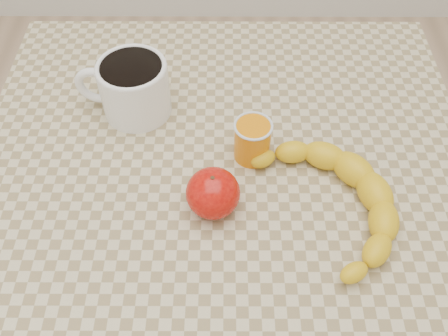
{
  "coord_description": "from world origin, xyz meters",
  "views": [
    {
      "loc": [
        0.0,
        -0.47,
        1.37
      ],
      "look_at": [
        0.0,
        0.0,
        0.77
      ],
      "focal_mm": 40.0,
      "sensor_mm": 36.0,
      "label": 1
    }
  ],
  "objects_px": {
    "coffee_mug": "(132,86)",
    "banana": "(334,200)",
    "table": "(224,207)",
    "apple": "(213,193)",
    "orange_juice_glass": "(252,140)"
  },
  "relations": [
    {
      "from": "coffee_mug",
      "to": "apple",
      "type": "distance_m",
      "value": 0.25
    },
    {
      "from": "coffee_mug",
      "to": "apple",
      "type": "relative_size",
      "value": 1.65
    },
    {
      "from": "orange_juice_glass",
      "to": "apple",
      "type": "distance_m",
      "value": 0.12
    },
    {
      "from": "orange_juice_glass",
      "to": "coffee_mug",
      "type": "bearing_deg",
      "value": 152.3
    },
    {
      "from": "table",
      "to": "coffee_mug",
      "type": "distance_m",
      "value": 0.25
    },
    {
      "from": "coffee_mug",
      "to": "orange_juice_glass",
      "type": "bearing_deg",
      "value": -27.7
    },
    {
      "from": "apple",
      "to": "banana",
      "type": "height_order",
      "value": "apple"
    },
    {
      "from": "coffee_mug",
      "to": "orange_juice_glass",
      "type": "relative_size",
      "value": 2.37
    },
    {
      "from": "table",
      "to": "banana",
      "type": "xyz_separation_m",
      "value": [
        0.16,
        -0.06,
        0.11
      ]
    },
    {
      "from": "apple",
      "to": "banana",
      "type": "relative_size",
      "value": 0.29
    },
    {
      "from": "coffee_mug",
      "to": "banana",
      "type": "height_order",
      "value": "coffee_mug"
    },
    {
      "from": "table",
      "to": "coffee_mug",
      "type": "bearing_deg",
      "value": 136.28
    },
    {
      "from": "orange_juice_glass",
      "to": "banana",
      "type": "bearing_deg",
      "value": -42.09
    },
    {
      "from": "coffee_mug",
      "to": "banana",
      "type": "xyz_separation_m",
      "value": [
        0.31,
        -0.21,
        -0.03
      ]
    },
    {
      "from": "table",
      "to": "orange_juice_glass",
      "type": "xyz_separation_m",
      "value": [
        0.04,
        0.04,
        0.12
      ]
    }
  ]
}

